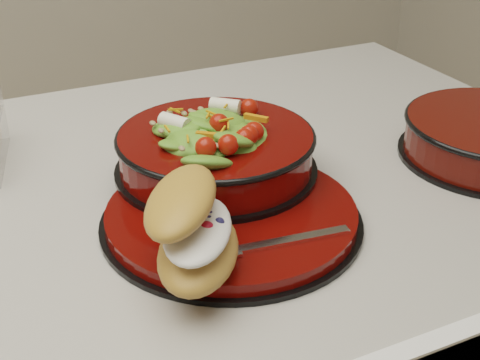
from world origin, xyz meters
name	(u,v)px	position (x,y,z in m)	size (l,w,h in m)	color
dinner_plate	(232,216)	(0.09, -0.12, 0.91)	(0.29, 0.29, 0.02)	black
salad_bowl	(216,143)	(0.10, -0.03, 0.96)	(0.24, 0.24, 0.10)	black
croissant	(195,229)	(0.01, -0.19, 0.96)	(0.13, 0.17, 0.08)	#C28C3B
fork	(272,243)	(0.09, -0.20, 0.92)	(0.15, 0.03, 0.00)	silver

